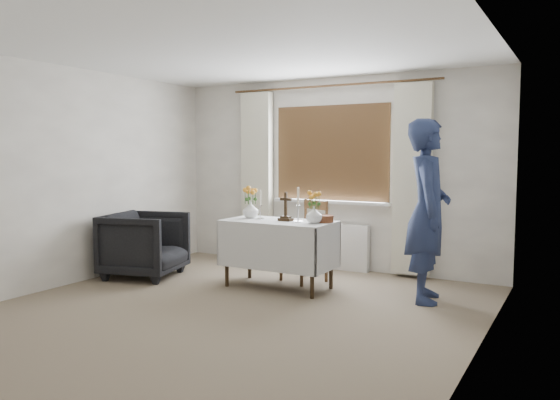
# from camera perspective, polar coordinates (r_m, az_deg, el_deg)

# --- Properties ---
(ground) EXTENTS (5.00, 5.00, 0.00)m
(ground) POSITION_cam_1_polar(r_m,az_deg,el_deg) (5.26, -6.06, -11.85)
(ground) COLOR gray
(ground) RESTS_ON ground
(altar_table) EXTENTS (1.24, 0.64, 0.76)m
(altar_table) POSITION_cam_1_polar(r_m,az_deg,el_deg) (6.17, -0.16, -5.68)
(altar_table) COLOR silver
(altar_table) RESTS_ON ground
(wooden_chair) EXTENTS (0.58, 0.58, 0.96)m
(wooden_chair) POSITION_cam_1_polar(r_m,az_deg,el_deg) (6.47, 2.49, -4.29)
(wooden_chair) COLOR #54371C
(wooden_chair) RESTS_ON ground
(armchair) EXTENTS (1.07, 1.05, 0.80)m
(armchair) POSITION_cam_1_polar(r_m,az_deg,el_deg) (6.91, -13.95, -4.54)
(armchair) COLOR black
(armchair) RESTS_ON ground
(person) EXTENTS (0.60, 0.77, 1.86)m
(person) POSITION_cam_1_polar(r_m,az_deg,el_deg) (5.74, 15.18, -1.09)
(person) COLOR navy
(person) RESTS_ON ground
(radiator) EXTENTS (1.10, 0.10, 0.60)m
(radiator) POSITION_cam_1_polar(r_m,az_deg,el_deg) (7.24, 5.13, -4.77)
(radiator) COLOR white
(radiator) RESTS_ON ground
(wooden_cross) EXTENTS (0.15, 0.11, 0.32)m
(wooden_cross) POSITION_cam_1_polar(r_m,az_deg,el_deg) (6.08, 0.60, -0.68)
(wooden_cross) COLOR black
(wooden_cross) RESTS_ON altar_table
(candlestick_left) EXTENTS (0.12, 0.12, 0.34)m
(candlestick_left) POSITION_cam_1_polar(r_m,az_deg,el_deg) (6.23, -2.08, -0.47)
(candlestick_left) COLOR white
(candlestick_left) RESTS_ON altar_table
(candlestick_right) EXTENTS (0.11, 0.11, 0.38)m
(candlestick_right) POSITION_cam_1_polar(r_m,az_deg,el_deg) (5.96, 1.90, -0.49)
(candlestick_right) COLOR white
(candlestick_right) RESTS_ON altar_table
(flower_vase_left) EXTENTS (0.23, 0.23, 0.19)m
(flower_vase_left) POSITION_cam_1_polar(r_m,az_deg,el_deg) (6.36, -3.09, -1.02)
(flower_vase_left) COLOR silver
(flower_vase_left) RESTS_ON altar_table
(flower_vase_right) EXTENTS (0.18, 0.18, 0.18)m
(flower_vase_right) POSITION_cam_1_polar(r_m,az_deg,el_deg) (5.88, 3.58, -1.55)
(flower_vase_right) COLOR silver
(flower_vase_right) RESTS_ON altar_table
(wicker_basket) EXTENTS (0.24, 0.24, 0.08)m
(wicker_basket) POSITION_cam_1_polar(r_m,az_deg,el_deg) (5.98, 4.64, -1.96)
(wicker_basket) COLOR brown
(wicker_basket) RESTS_ON altar_table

